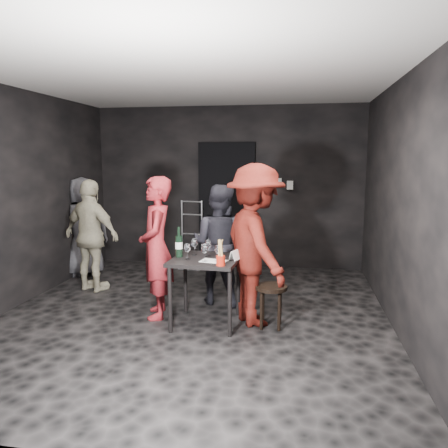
% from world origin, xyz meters
% --- Properties ---
extents(floor, '(4.50, 5.00, 0.02)m').
position_xyz_m(floor, '(0.00, 0.00, 0.00)').
color(floor, black).
rests_on(floor, ground).
extents(ceiling, '(4.50, 5.00, 0.02)m').
position_xyz_m(ceiling, '(0.00, 0.00, 2.70)').
color(ceiling, silver).
rests_on(ceiling, ground).
extents(wall_back, '(4.50, 0.04, 2.70)m').
position_xyz_m(wall_back, '(0.00, 2.50, 1.35)').
color(wall_back, black).
rests_on(wall_back, ground).
extents(wall_front, '(4.50, 0.04, 2.70)m').
position_xyz_m(wall_front, '(0.00, -2.50, 1.35)').
color(wall_front, black).
rests_on(wall_front, ground).
extents(wall_left, '(0.04, 5.00, 2.70)m').
position_xyz_m(wall_left, '(-2.25, 0.00, 1.35)').
color(wall_left, black).
rests_on(wall_left, ground).
extents(wall_right, '(0.04, 5.00, 2.70)m').
position_xyz_m(wall_right, '(2.25, 0.00, 1.35)').
color(wall_right, black).
rests_on(wall_right, ground).
extents(doorway, '(0.95, 0.10, 2.10)m').
position_xyz_m(doorway, '(0.00, 2.44, 1.05)').
color(doorway, black).
rests_on(doorway, ground).
extents(wallbox_upper, '(0.12, 0.06, 0.12)m').
position_xyz_m(wallbox_upper, '(0.85, 2.45, 1.45)').
color(wallbox_upper, '#B7B7B2').
rests_on(wallbox_upper, wall_back).
extents(wallbox_lower, '(0.10, 0.06, 0.14)m').
position_xyz_m(wallbox_lower, '(1.05, 2.45, 1.40)').
color(wallbox_lower, '#B7B7B2').
rests_on(wallbox_lower, wall_back).
extents(hand_truck, '(0.38, 0.33, 1.14)m').
position_xyz_m(hand_truck, '(-0.56, 2.22, 0.21)').
color(hand_truck, '#B2B2B7').
rests_on(hand_truck, floor).
extents(tasting_table, '(0.72, 0.72, 0.75)m').
position_xyz_m(tasting_table, '(0.20, -0.21, 0.65)').
color(tasting_table, black).
rests_on(tasting_table, floor).
extents(stool, '(0.35, 0.35, 0.47)m').
position_xyz_m(stool, '(0.93, -0.19, 0.38)').
color(stool, black).
rests_on(stool, floor).
extents(server_red, '(0.60, 0.75, 1.79)m').
position_xyz_m(server_red, '(-0.41, -0.07, 0.89)').
color(server_red, '#A32229').
rests_on(server_red, floor).
extents(woman_black, '(0.82, 0.57, 1.54)m').
position_xyz_m(woman_black, '(0.22, 0.54, 0.77)').
color(woman_black, '#22222A').
rests_on(woman_black, floor).
extents(man_maroon, '(1.24, 1.51, 2.13)m').
position_xyz_m(man_maroon, '(0.73, -0.08, 1.06)').
color(man_maroon, '#56130D').
rests_on(man_maroon, floor).
extents(bystander_cream, '(1.04, 0.72, 1.61)m').
position_xyz_m(bystander_cream, '(-1.62, 0.75, 0.81)').
color(bystander_cream, beige).
rests_on(bystander_cream, floor).
extents(bystander_grey, '(0.89, 0.79, 1.61)m').
position_xyz_m(bystander_grey, '(-2.12, 1.48, 0.81)').
color(bystander_grey, slate).
rests_on(bystander_grey, floor).
extents(tasting_mat, '(0.30, 0.22, 0.00)m').
position_xyz_m(tasting_mat, '(0.31, -0.33, 0.75)').
color(tasting_mat, white).
rests_on(tasting_mat, tasting_table).
extents(wine_glass_a, '(0.08, 0.08, 0.19)m').
position_xyz_m(wine_glass_a, '(0.02, -0.30, 0.85)').
color(wine_glass_a, white).
rests_on(wine_glass_a, tasting_table).
extents(wine_glass_b, '(0.10, 0.10, 0.21)m').
position_xyz_m(wine_glass_b, '(0.04, -0.07, 0.85)').
color(wine_glass_b, white).
rests_on(wine_glass_b, tasting_table).
extents(wine_glass_c, '(0.08, 0.08, 0.20)m').
position_xyz_m(wine_glass_c, '(0.21, -0.10, 0.85)').
color(wine_glass_c, white).
rests_on(wine_glass_c, tasting_table).
extents(wine_glass_d, '(0.10, 0.10, 0.21)m').
position_xyz_m(wine_glass_d, '(0.23, -0.37, 0.86)').
color(wine_glass_d, white).
rests_on(wine_glass_d, tasting_table).
extents(wine_glass_e, '(0.10, 0.10, 0.19)m').
position_xyz_m(wine_glass_e, '(0.36, -0.33, 0.85)').
color(wine_glass_e, white).
rests_on(wine_glass_e, tasting_table).
extents(wine_glass_f, '(0.07, 0.07, 0.18)m').
position_xyz_m(wine_glass_f, '(0.35, -0.16, 0.84)').
color(wine_glass_f, white).
rests_on(wine_glass_f, tasting_table).
extents(wine_bottle, '(0.08, 0.08, 0.34)m').
position_xyz_m(wine_bottle, '(-0.11, -0.19, 0.88)').
color(wine_bottle, black).
rests_on(wine_bottle, tasting_table).
extents(breadstick_cup, '(0.09, 0.09, 0.29)m').
position_xyz_m(breadstick_cup, '(0.42, -0.50, 0.88)').
color(breadstick_cup, '#AE1F0F').
rests_on(breadstick_cup, tasting_table).
extents(reserved_card, '(0.13, 0.16, 0.11)m').
position_xyz_m(reserved_card, '(0.51, -0.24, 0.81)').
color(reserved_card, white).
rests_on(reserved_card, tasting_table).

